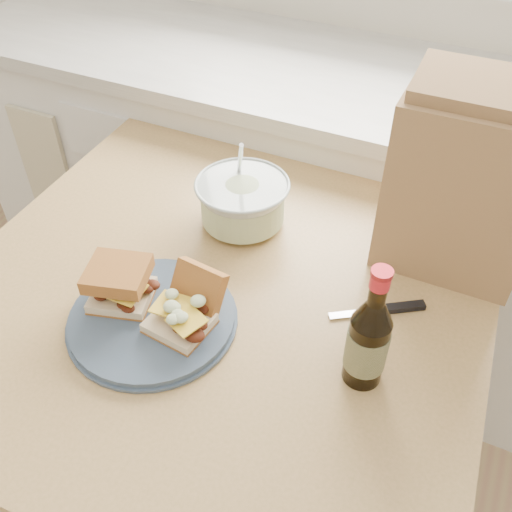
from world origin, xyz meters
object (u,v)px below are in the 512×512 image
at_px(dining_table, 222,325).
at_px(beer_bottle, 368,340).
at_px(coleslaw_bowl, 243,203).
at_px(paper_bag, 463,187).
at_px(plate, 152,318).

distance_m(dining_table, beer_bottle, 0.38).
distance_m(dining_table, coleslaw_bowl, 0.26).
height_order(dining_table, beer_bottle, beer_bottle).
height_order(beer_bottle, paper_bag, paper_bag).
xyz_separation_m(dining_table, paper_bag, (0.37, 0.26, 0.29)).
bearing_deg(paper_bag, beer_bottle, -100.10).
bearing_deg(beer_bottle, paper_bag, 85.42).
bearing_deg(coleslaw_bowl, beer_bottle, -37.95).
height_order(plate, paper_bag, paper_bag).
relative_size(dining_table, plate, 3.59).
relative_size(dining_table, coleslaw_bowl, 5.34).
bearing_deg(plate, dining_table, 65.63).
height_order(dining_table, plate, plate).
bearing_deg(beer_bottle, dining_table, 169.50).
bearing_deg(beer_bottle, coleslaw_bowl, 147.48).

